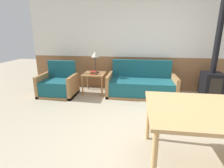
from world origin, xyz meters
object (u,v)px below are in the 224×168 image
object	(u,v)px
couch	(141,86)
wood_stove	(213,73)
armchair	(59,85)
table_lamp	(95,56)
side_table	(94,76)

from	to	relation	value
couch	wood_stove	world-z (taller)	wood_stove
armchair	couch	bearing A→B (deg)	2.93
couch	armchair	bearing A→B (deg)	-172.30
table_lamp	side_table	bearing A→B (deg)	-102.56
table_lamp	wood_stove	world-z (taller)	wood_stove
couch	armchair	size ratio (longest dim) A/B	1.91
side_table	table_lamp	xyz separation A→B (m)	(0.02, 0.10, 0.54)
couch	side_table	bearing A→B (deg)	177.33
armchair	side_table	size ratio (longest dim) A/B	1.57
wood_stove	table_lamp	bearing A→B (deg)	177.77
table_lamp	armchair	bearing A→B (deg)	-153.53
couch	wood_stove	distance (m)	1.79
armchair	side_table	xyz separation A→B (m)	(0.89, 0.35, 0.20)
wood_stove	couch	bearing A→B (deg)	-178.52
couch	side_table	world-z (taller)	couch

